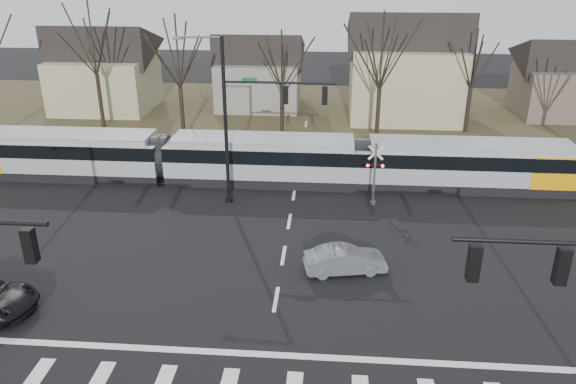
{
  "coord_description": "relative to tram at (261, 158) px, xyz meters",
  "views": [
    {
      "loc": [
        2.21,
        -19.33,
        14.57
      ],
      "look_at": [
        0.0,
        9.0,
        2.3
      ],
      "focal_mm": 35.0,
      "sensor_mm": 36.0,
      "label": 1
    }
  ],
  "objects": [
    {
      "name": "house_d",
      "position": [
        26.39,
        19.0,
        2.24
      ],
      "size": [
        8.64,
        7.56,
        7.65
      ],
      "color": "brown",
      "rests_on": "ground"
    },
    {
      "name": "house_b",
      "position": [
        -2.61,
        20.0,
        2.24
      ],
      "size": [
        8.64,
        7.56,
        7.65
      ],
      "color": "slate",
      "rests_on": "ground"
    },
    {
      "name": "sedan",
      "position": [
        5.53,
        -11.34,
        -1.07
      ],
      "size": [
        2.95,
        4.54,
        1.32
      ],
      "primitive_type": "imported",
      "rotation": [
        0.0,
        0.0,
        1.77
      ],
      "color": "slate",
      "rests_on": "ground"
    },
    {
      "name": "rail_crossing_signal",
      "position": [
        7.39,
        -3.21,
        0.16
      ],
      "size": [
        1.08,
        0.36,
        4.0
      ],
      "color": "#59595B",
      "rests_on": "ground"
    },
    {
      "name": "stop_line",
      "position": [
        2.39,
        -17.8,
        -1.72
      ],
      "size": [
        28.0,
        0.35,
        0.01
      ],
      "primitive_type": "cube",
      "color": "silver",
      "rests_on": "ground"
    },
    {
      "name": "ground",
      "position": [
        2.39,
        -16.0,
        -1.73
      ],
      "size": [
        140.0,
        140.0,
        0.0
      ],
      "primitive_type": "plane",
      "color": "black"
    },
    {
      "name": "tree_row",
      "position": [
        4.39,
        10.0,
        3.27
      ],
      "size": [
        59.2,
        7.2,
        10.0
      ],
      "color": "black",
      "rests_on": "ground"
    },
    {
      "name": "lane_dashes",
      "position": [
        2.39,
        -0.0,
        -1.72
      ],
      "size": [
        0.18,
        30.0,
        0.01
      ],
      "color": "silver",
      "rests_on": "ground"
    },
    {
      "name": "rail_pair",
      "position": [
        2.39,
        -0.2,
        -1.7
      ],
      "size": [
        90.0,
        1.52,
        0.06
      ],
      "color": "#59595E",
      "rests_on": "ground"
    },
    {
      "name": "house_a",
      "position": [
        -17.61,
        18.0,
        2.74
      ],
      "size": [
        9.72,
        8.64,
        8.6
      ],
      "color": "tan",
      "rests_on": "ground"
    },
    {
      "name": "signal_pole_far",
      "position": [
        -0.02,
        -3.5,
        3.97
      ],
      "size": [
        9.28,
        0.44,
        10.2
      ],
      "color": "black",
      "rests_on": "ground"
    },
    {
      "name": "tram",
      "position": [
        0.0,
        0.0,
        0.0
      ],
      "size": [
        41.82,
        3.11,
        3.17
      ],
      "color": "gray",
      "rests_on": "ground"
    },
    {
      "name": "house_c",
      "position": [
        11.39,
        17.0,
        3.5
      ],
      "size": [
        10.8,
        8.64,
        10.1
      ],
      "color": "tan",
      "rests_on": "ground"
    },
    {
      "name": "grass_verge",
      "position": [
        2.39,
        16.0,
        -1.72
      ],
      "size": [
        140.0,
        28.0,
        0.01
      ],
      "primitive_type": "cube",
      "color": "#38331E",
      "rests_on": "ground"
    }
  ]
}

